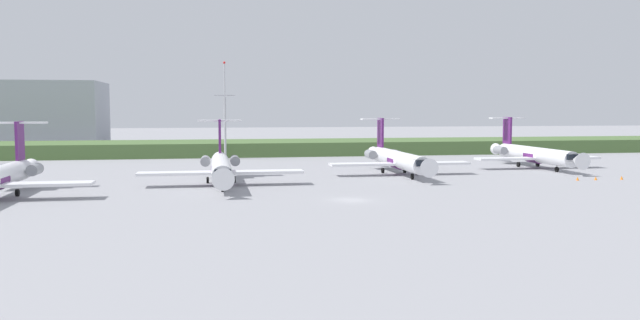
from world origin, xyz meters
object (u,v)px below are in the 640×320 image
at_px(regional_jet_second, 221,167).
at_px(regional_jet_third, 397,159).
at_px(antenna_mast, 225,118).
at_px(safety_cone_front_marker, 578,179).
at_px(safety_cone_rear_marker, 622,178).
at_px(regional_jet_fourth, 533,154).
at_px(safety_cone_mid_marker, 596,178).

xyz_separation_m(regional_jet_second, regional_jet_third, (28.55, 9.32, 0.00)).
bearing_deg(regional_jet_second, regional_jet_third, 18.08).
relative_size(regional_jet_third, antenna_mast, 1.51).
height_order(safety_cone_front_marker, safety_cone_rear_marker, same).
distance_m(regional_jet_second, regional_jet_fourth, 58.23).
distance_m(safety_cone_front_marker, safety_cone_rear_marker, 7.23).
bearing_deg(regional_jet_second, safety_cone_rear_marker, -3.92).
bearing_deg(regional_jet_fourth, antenna_mast, 151.23).
xyz_separation_m(regional_jet_fourth, safety_cone_front_marker, (-3.53, -19.91, -2.26)).
distance_m(regional_jet_second, antenna_mast, 46.18).
relative_size(regional_jet_second, safety_cone_rear_marker, 56.36).
distance_m(regional_jet_third, regional_jet_fourth, 28.25).
height_order(regional_jet_second, safety_cone_front_marker, regional_jet_second).
bearing_deg(safety_cone_rear_marker, regional_jet_second, 176.08).
bearing_deg(regional_jet_second, regional_jet_fourth, 15.82).
relative_size(regional_jet_fourth, safety_cone_mid_marker, 56.36).
xyz_separation_m(regional_jet_third, antenna_mast, (-26.94, 36.43, 6.03)).
bearing_deg(safety_cone_rear_marker, regional_jet_third, 156.72).
relative_size(regional_jet_second, safety_cone_front_marker, 56.36).
bearing_deg(safety_cone_rear_marker, regional_jet_fourth, 100.51).
bearing_deg(safety_cone_rear_marker, safety_cone_front_marker, 179.60).
bearing_deg(safety_cone_front_marker, regional_jet_second, 175.60).
height_order(regional_jet_second, antenna_mast, antenna_mast).
bearing_deg(regional_jet_fourth, safety_cone_front_marker, -100.04).
bearing_deg(safety_cone_mid_marker, safety_cone_rear_marker, 0.09).
bearing_deg(regional_jet_third, regional_jet_fourth, 13.40).
relative_size(regional_jet_second, safety_cone_mid_marker, 56.36).
height_order(regional_jet_second, safety_cone_rear_marker, regional_jet_second).
distance_m(regional_jet_fourth, safety_cone_rear_marker, 20.43).
distance_m(regional_jet_fourth, safety_cone_mid_marker, 20.11).
bearing_deg(regional_jet_third, safety_cone_front_marker, -29.16).
relative_size(regional_jet_fourth, antenna_mast, 1.51).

